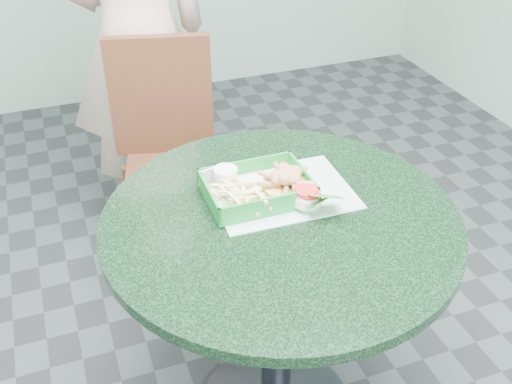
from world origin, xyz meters
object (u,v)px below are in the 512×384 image
object	(u,v)px
crab_sandwich	(286,186)
diner_person	(134,9)
dining_chair	(171,147)
food_basket	(257,197)
cafe_table	(279,272)
sauce_ramekin	(226,180)

from	to	relation	value
crab_sandwich	diner_person	bearing A→B (deg)	98.98
dining_chair	diner_person	world-z (taller)	diner_person
food_basket	crab_sandwich	bearing A→B (deg)	-15.74
diner_person	food_basket	world-z (taller)	diner_person
dining_chair	diner_person	distance (m)	0.53
cafe_table	sauce_ramekin	distance (m)	0.29
cafe_table	crab_sandwich	size ratio (longest dim) A/B	6.99
cafe_table	diner_person	world-z (taller)	diner_person
dining_chair	food_basket	distance (m)	0.78
cafe_table	dining_chair	xyz separation A→B (m)	(-0.10, 0.84, -0.05)
dining_chair	sauce_ramekin	world-z (taller)	dining_chair
dining_chair	food_basket	size ratio (longest dim) A/B	3.50
cafe_table	sauce_ramekin	world-z (taller)	sauce_ramekin
dining_chair	diner_person	bearing A→B (deg)	108.72
dining_chair	crab_sandwich	world-z (taller)	dining_chair
cafe_table	food_basket	world-z (taller)	food_basket
food_basket	sauce_ramekin	xyz separation A→B (m)	(-0.07, 0.06, 0.03)
cafe_table	diner_person	distance (m)	1.22
food_basket	sauce_ramekin	world-z (taller)	sauce_ramekin
diner_person	food_basket	bearing A→B (deg)	85.05
food_basket	diner_person	bearing A→B (deg)	95.24
food_basket	cafe_table	bearing A→B (deg)	-74.69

